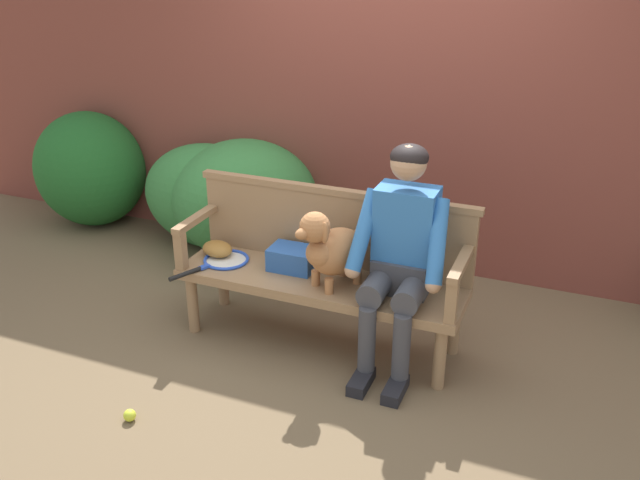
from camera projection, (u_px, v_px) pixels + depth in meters
The scene contains 15 objects.
ground_plane at pixel (320, 341), 4.27m from camera, with size 40.00×40.00×0.00m, color brown.
brick_garden_fence at pixel (394, 93), 4.95m from camera, with size 8.00×0.30×2.57m, color brown.
hedge_bush_mid_right at pixel (245, 198), 5.30m from camera, with size 1.14×1.11×0.91m, color #337538.
hedge_bush_far_right at pixel (210, 196), 5.43m from camera, with size 1.14×0.71×0.86m, color #337538.
hedge_bush_far_left at pixel (90, 169), 5.85m from camera, with size 0.96×0.88×0.99m, color #1E5B23.
garden_bench at pixel (320, 286), 4.11m from camera, with size 1.75×0.50×0.45m.
bench_backrest at pixel (334, 226), 4.17m from camera, with size 1.79×0.06×0.50m.
bench_armrest_left_end at pixel (191, 232), 4.22m from camera, with size 0.06×0.50×0.28m.
bench_armrest_right_end at pixel (458, 279), 3.64m from camera, with size 0.06×0.50×0.28m.
person_seated at pixel (401, 251), 3.80m from camera, with size 0.56×0.65×1.32m.
dog_on_bench at pixel (331, 248), 3.90m from camera, with size 0.38×0.48×0.49m.
tennis_racket at pixel (223, 261), 4.28m from camera, with size 0.38×0.58×0.03m.
baseball_glove at pixel (217, 249), 4.36m from camera, with size 0.22×0.17×0.09m, color #9E6B2D.
sports_bag at pixel (293, 258), 4.18m from camera, with size 0.28×0.20×0.14m, color #2856A3.
tennis_ball at pixel (130, 415), 3.56m from camera, with size 0.07×0.07×0.07m, color #CCDB33.
Camera 1 is at (1.38, -3.37, 2.33)m, focal length 38.07 mm.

